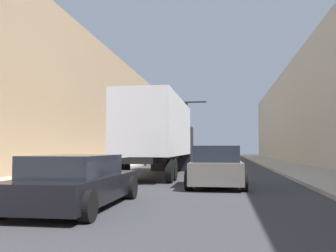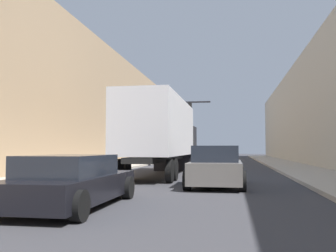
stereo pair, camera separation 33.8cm
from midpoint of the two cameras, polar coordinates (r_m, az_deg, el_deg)
name	(u,v)px [view 2 (the right image)]	position (r m, az deg, el deg)	size (l,w,h in m)	color
sidewalk_right	(290,166)	(30.21, 18.37, -5.85)	(3.20, 80.00, 0.15)	#B2A899
sidewalk_left	(126,165)	(31.06, -6.07, -5.94)	(3.20, 80.00, 0.15)	#B2A899
building_left	(74,106)	(32.79, -13.78, 3.01)	(6.00, 80.00, 10.13)	tan
semi_truck	(163,134)	(20.37, -0.26, -1.24)	(2.55, 11.54, 3.94)	silver
sedan_car	(71,182)	(9.57, -13.51, -8.30)	(2.11, 4.77, 1.28)	black
suv_car	(216,167)	(14.50, 8.05, -6.21)	(2.12, 4.54, 1.54)	slate
traffic_signal_gantry	(164,120)	(31.37, -0.25, 0.96)	(5.22, 0.35, 5.58)	black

